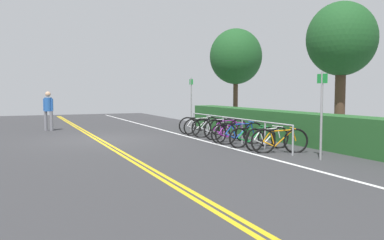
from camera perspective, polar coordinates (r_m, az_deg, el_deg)
name	(u,v)px	position (r m, az deg, el deg)	size (l,w,h in m)	color
ground_plane	(98,140)	(15.12, -13.05, -2.80)	(33.68, 13.10, 0.05)	#353538
centre_line_yellow_inner	(96,140)	(15.10, -13.35, -2.71)	(30.31, 0.10, 0.00)	gold
centre_line_yellow_outer	(101,139)	(15.13, -12.75, -2.69)	(30.31, 0.10, 0.00)	gold
bike_lane_stripe_white	(184,136)	(16.06, -1.16, -2.20)	(30.31, 0.12, 0.00)	white
bike_rack	(232,124)	(14.20, 5.71, -0.53)	(6.81, 0.05, 0.85)	#9EA0A5
bicycle_0	(199,125)	(16.73, 1.06, -0.75)	(0.50, 1.73, 0.75)	black
bicycle_1	(205,127)	(16.18, 1.86, -0.97)	(0.46, 1.77, 0.72)	black
bicycle_2	(215,128)	(15.43, 3.19, -1.10)	(0.67, 1.71, 0.78)	black
bicycle_3	(226,129)	(14.84, 4.78, -1.30)	(0.46, 1.73, 0.79)	black
bicycle_4	(231,133)	(14.19, 5.48, -1.76)	(0.47, 1.71, 0.68)	black
bicycle_5	(240,133)	(13.55, 6.74, -1.85)	(0.49, 1.72, 0.78)	black
bicycle_6	(253,137)	(12.91, 8.54, -2.38)	(0.46, 1.68, 0.68)	black
bicycle_7	(267,138)	(12.43, 10.55, -2.56)	(0.46, 1.71, 0.72)	black
bicycle_8	(279,141)	(11.80, 12.21, -2.87)	(0.63, 1.62, 0.75)	black
pedestrian	(48,108)	(19.10, -19.57, 1.59)	(0.34, 0.41, 1.74)	slate
sign_post_near	(191,99)	(17.99, -0.12, 2.96)	(0.36, 0.06, 2.35)	gray
sign_post_far	(322,107)	(10.82, 17.78, 1.77)	(0.36, 0.06, 2.26)	gray
hedge_backdrop	(304,128)	(14.04, 15.52, -1.14)	(15.76, 1.03, 1.04)	#235626
tree_near_left	(236,57)	(20.43, 6.18, 8.84)	(2.58, 2.58, 4.85)	#473323
tree_mid	(341,40)	(15.25, 20.29, 10.49)	(2.40, 2.40, 4.85)	#473323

